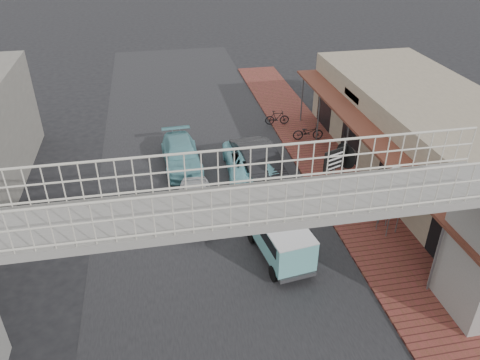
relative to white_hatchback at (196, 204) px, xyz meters
name	(u,v)px	position (x,y,z in m)	size (l,w,h in m)	color
ground	(221,260)	(0.58, -3.13, -0.64)	(120.00, 120.00, 0.00)	black
road_strip	(221,260)	(0.58, -3.13, -0.63)	(10.00, 60.00, 0.01)	black
sidewalk	(350,200)	(7.08, -0.13, -0.59)	(3.00, 40.00, 0.10)	brown
shophouse_row	(436,144)	(11.55, 0.87, 1.37)	(7.20, 18.00, 4.00)	gray
footbridge	(241,266)	(0.58, -7.13, 2.54)	(16.40, 2.40, 6.34)	gray
white_hatchback	(196,204)	(0.00, 0.00, 0.00)	(1.50, 3.74, 1.27)	silver
dark_sedan	(259,165)	(3.37, 2.50, 0.18)	(1.74, 4.98, 1.64)	black
angkot_curb	(250,160)	(3.08, 3.23, 0.10)	(2.46, 5.33, 1.48)	#7FD1DC
angkot_far	(181,154)	(-0.27, 4.67, 0.01)	(1.82, 4.47, 1.30)	#6AB0B9
angkot_van	(281,235)	(2.84, -3.36, 0.43)	(1.98, 3.61, 1.68)	black
motorcycle_near	(308,132)	(7.07, 6.20, -0.08)	(0.60, 1.73, 0.91)	black
motorcycle_far	(277,118)	(5.88, 8.56, -0.09)	(0.42, 1.47, 0.89)	black
street_clock	(396,178)	(7.57, -2.70, 1.99)	(0.79, 0.75, 3.05)	#59595B
arrow_sign	(349,155)	(6.51, -0.59, 2.01)	(1.91, 1.29, 3.16)	#59595B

